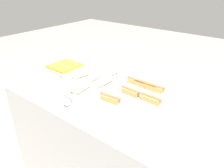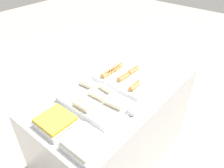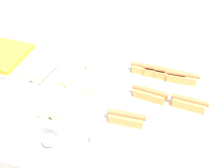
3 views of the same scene
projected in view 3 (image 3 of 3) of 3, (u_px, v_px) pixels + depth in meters
The scene contains 5 objects.
counter at pixel (123, 167), 1.60m from camera, with size 1.58×0.85×0.92m.
tray_hotdogs at pixel (156, 101), 1.25m from camera, with size 0.38×0.51×0.10m.
tray_wraps at pixel (65, 82), 1.34m from camera, with size 0.36×0.55×0.10m.
tray_side_back at pixel (2, 59), 1.47m from camera, with size 0.24×0.25×0.07m.
serving_spoon_near at pixel (45, 140), 1.12m from camera, with size 0.25×0.05×0.05m.
Camera 3 is at (0.26, -0.91, 1.82)m, focal length 50.00 mm.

